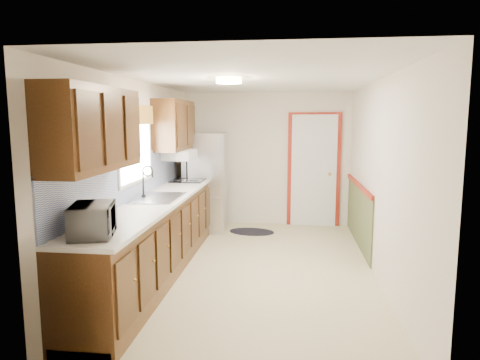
# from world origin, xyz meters

# --- Properties ---
(room_shell) EXTENTS (3.20, 5.20, 2.52)m
(room_shell) POSITION_xyz_m (0.00, 0.00, 1.20)
(room_shell) COLOR beige
(room_shell) RESTS_ON ground
(kitchen_run) EXTENTS (0.63, 4.00, 2.20)m
(kitchen_run) POSITION_xyz_m (-1.24, -0.29, 0.81)
(kitchen_run) COLOR #3A210D
(kitchen_run) RESTS_ON ground
(back_wall_trim) EXTENTS (1.12, 2.30, 2.08)m
(back_wall_trim) POSITION_xyz_m (0.99, 2.21, 0.89)
(back_wall_trim) COLOR maroon
(back_wall_trim) RESTS_ON ground
(ceiling_fixture) EXTENTS (0.30, 0.30, 0.06)m
(ceiling_fixture) POSITION_xyz_m (-0.30, -0.20, 2.36)
(ceiling_fixture) COLOR #FFD88C
(ceiling_fixture) RESTS_ON room_shell
(microwave) EXTENTS (0.40, 0.54, 0.33)m
(microwave) POSITION_xyz_m (-1.20, -1.95, 1.11)
(microwave) COLOR white
(microwave) RESTS_ON kitchen_run
(refrigerator) EXTENTS (0.74, 0.73, 1.69)m
(refrigerator) POSITION_xyz_m (-1.02, 1.90, 0.84)
(refrigerator) COLOR #B7B7BC
(refrigerator) RESTS_ON ground
(rug) EXTENTS (0.82, 0.58, 0.01)m
(rug) POSITION_xyz_m (-0.21, 1.84, 0.01)
(rug) COLOR black
(rug) RESTS_ON ground
(cooktop) EXTENTS (0.51, 0.61, 0.02)m
(cooktop) POSITION_xyz_m (-1.19, 1.40, 0.95)
(cooktop) COLOR black
(cooktop) RESTS_ON kitchen_run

